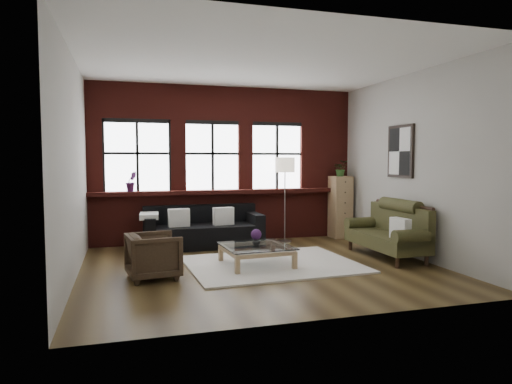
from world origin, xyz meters
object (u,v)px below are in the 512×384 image
object	(u,v)px
dark_sofa	(203,226)
drawer_chest	(340,207)
armchair	(154,256)
coffee_table	(256,256)
vase	(256,241)
vintage_settee	(386,230)
floor_lamp	(285,196)

from	to	relation	value
dark_sofa	drawer_chest	distance (m)	3.08
armchair	dark_sofa	bearing A→B (deg)	-34.31
dark_sofa	armchair	world-z (taller)	dark_sofa
coffee_table	vase	xyz separation A→B (m)	(-0.00, 0.00, 0.24)
vase	dark_sofa	bearing A→B (deg)	105.91
dark_sofa	drawer_chest	xyz separation A→B (m)	(3.06, 0.23, 0.26)
vintage_settee	drawer_chest	xyz separation A→B (m)	(0.17, 2.07, 0.19)
vintage_settee	dark_sofa	bearing A→B (deg)	147.56
vintage_settee	vase	bearing A→B (deg)	-179.41
coffee_table	drawer_chest	xyz separation A→B (m)	(2.53, 2.10, 0.50)
vase	drawer_chest	distance (m)	3.29
vintage_settee	coffee_table	world-z (taller)	vintage_settee
vintage_settee	floor_lamp	bearing A→B (deg)	122.18
vase	drawer_chest	bearing A→B (deg)	39.67
drawer_chest	dark_sofa	bearing A→B (deg)	-175.61
armchair	vase	size ratio (longest dim) A/B	5.12
vintage_settee	coffee_table	distance (m)	2.38
dark_sofa	coffee_table	xyz separation A→B (m)	(0.53, -1.86, -0.24)
armchair	vase	bearing A→B (deg)	-86.95
armchair	vase	distance (m)	1.65
drawer_chest	floor_lamp	distance (m)	1.40
coffee_table	drawer_chest	world-z (taller)	drawer_chest
vase	floor_lamp	size ratio (longest dim) A/B	0.07
drawer_chest	floor_lamp	bearing A→B (deg)	-172.22
dark_sofa	floor_lamp	xyz separation A→B (m)	(1.70, 0.05, 0.54)
armchair	drawer_chest	distance (m)	4.81
dark_sofa	vintage_settee	xyz separation A→B (m)	(2.89, -1.84, 0.07)
vintage_settee	floor_lamp	distance (m)	2.28
armchair	drawer_chest	world-z (taller)	drawer_chest
dark_sofa	armchair	bearing A→B (deg)	-116.72
dark_sofa	vintage_settee	bearing A→B (deg)	-32.44
vase	drawer_chest	world-z (taller)	drawer_chest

